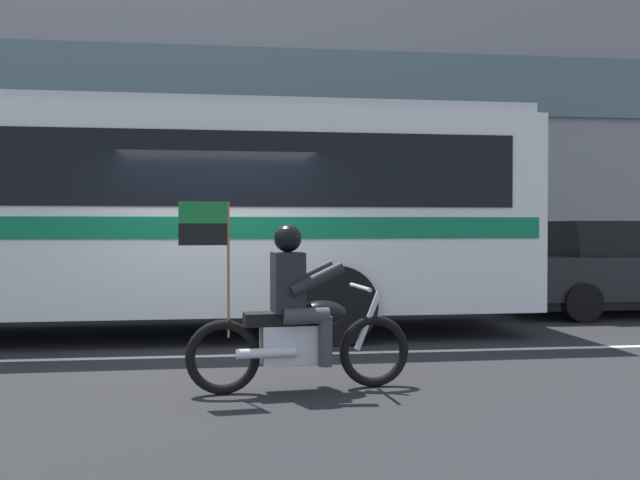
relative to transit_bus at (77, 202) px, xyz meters
name	(u,v)px	position (x,y,z in m)	size (l,w,h in m)	color
ground_plane	(219,348)	(1.96, -1.19, -1.88)	(60.00, 60.00, 0.00)	black
sidewalk_curb	(221,301)	(1.96, 3.91, -1.81)	(28.00, 3.80, 0.15)	#A39E93
lane_center_stripe	(218,356)	(1.96, -1.79, -1.88)	(26.60, 0.14, 0.01)	silver
transit_bus	(77,202)	(0.00, 0.00, 0.00)	(12.73, 2.75, 3.22)	white
motorcycle_with_rider	(298,320)	(2.72, -3.75, -1.22)	(2.19, 0.65, 1.78)	black
parked_sedan_curbside	(635,266)	(9.18, 1.39, -1.03)	(4.79, 1.88, 1.64)	black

